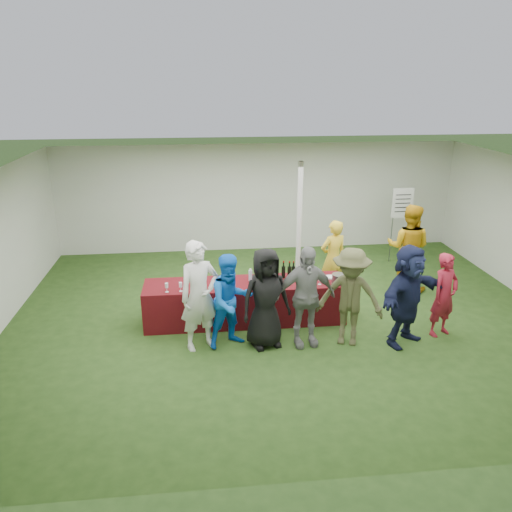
{
  "coord_description": "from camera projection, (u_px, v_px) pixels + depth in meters",
  "views": [
    {
      "loc": [
        -1.4,
        -8.26,
        4.21
      ],
      "look_at": [
        -0.51,
        -0.05,
        1.25
      ],
      "focal_mm": 35.0,
      "sensor_mm": 36.0,
      "label": 1
    }
  ],
  "objects": [
    {
      "name": "customer_5",
      "position": [
        408.0,
        295.0,
        8.13
      ],
      "size": [
        1.61,
        1.31,
        1.72
      ],
      "primitive_type": "imported",
      "rotation": [
        0.0,
        0.0,
        0.58
      ],
      "color": "#161B3C",
      "rests_on": "ground"
    },
    {
      "name": "customer_1",
      "position": [
        231.0,
        301.0,
        8.08
      ],
      "size": [
        0.94,
        0.85,
        1.59
      ],
      "primitive_type": "imported",
      "rotation": [
        0.0,
        0.0,
        0.39
      ],
      "color": "blue",
      "rests_on": "ground"
    },
    {
      "name": "serving_table",
      "position": [
        245.0,
        302.0,
        9.05
      ],
      "size": [
        3.6,
        0.8,
        0.75
      ],
      "primitive_type": "cube",
      "color": "#590F11",
      "rests_on": "ground"
    },
    {
      "name": "ground",
      "position": [
        283.0,
        317.0,
        9.29
      ],
      "size": [
        60.0,
        60.0,
        0.0
      ],
      "primitive_type": "plane",
      "color": "#284719",
      "rests_on": "ground"
    },
    {
      "name": "tent",
      "position": [
        299.0,
        229.0,
        10.01
      ],
      "size": [
        10.0,
        10.0,
        10.0
      ],
      "color": "white",
      "rests_on": "ground"
    },
    {
      "name": "water_bottle",
      "position": [
        250.0,
        275.0,
        8.97
      ],
      "size": [
        0.07,
        0.07,
        0.23
      ],
      "color": "silver",
      "rests_on": "serving_table"
    },
    {
      "name": "wine_list_sign",
      "position": [
        402.0,
        209.0,
        11.67
      ],
      "size": [
        0.5,
        0.03,
        1.8
      ],
      "color": "slate",
      "rests_on": "ground"
    },
    {
      "name": "customer_6",
      "position": [
        444.0,
        295.0,
        8.45
      ],
      "size": [
        0.63,
        0.54,
        1.47
      ],
      "primitive_type": "imported",
      "rotation": [
        0.0,
        0.0,
        0.41
      ],
      "color": "maroon",
      "rests_on": "ground"
    },
    {
      "name": "bar_towel",
      "position": [
        327.0,
        277.0,
        9.12
      ],
      "size": [
        0.25,
        0.18,
        0.03
      ],
      "primitive_type": "cube",
      "color": "white",
      "rests_on": "serving_table"
    },
    {
      "name": "customer_3",
      "position": [
        305.0,
        297.0,
        8.08
      ],
      "size": [
        1.05,
        0.53,
        1.72
      ],
      "primitive_type": "imported",
      "rotation": [
        0.0,
        0.0,
        0.12
      ],
      "color": "gray",
      "rests_on": "ground"
    },
    {
      "name": "staff_pourer",
      "position": [
        333.0,
        258.0,
        10.02
      ],
      "size": [
        0.66,
        0.53,
        1.58
      ],
      "primitive_type": "imported",
      "rotation": [
        0.0,
        0.0,
        3.45
      ],
      "color": "yellow",
      "rests_on": "ground"
    },
    {
      "name": "staff_back",
      "position": [
        408.0,
        248.0,
        10.27
      ],
      "size": [
        1.11,
        1.04,
        1.82
      ],
      "primitive_type": "imported",
      "rotation": [
        0.0,
        0.0,
        2.61
      ],
      "color": "gold",
      "rests_on": "ground"
    },
    {
      "name": "wine_bottles",
      "position": [
        282.0,
        272.0,
        9.08
      ],
      "size": [
        0.76,
        0.14,
        0.32
      ],
      "color": "black",
      "rests_on": "serving_table"
    },
    {
      "name": "customer_2",
      "position": [
        266.0,
        298.0,
        8.07
      ],
      "size": [
        0.94,
        0.74,
        1.69
      ],
      "primitive_type": "imported",
      "rotation": [
        0.0,
        0.0,
        0.27
      ],
      "color": "black",
      "rests_on": "ground"
    },
    {
      "name": "customer_0",
      "position": [
        199.0,
        296.0,
        7.97
      ],
      "size": [
        0.79,
        0.68,
        1.83
      ],
      "primitive_type": "imported",
      "rotation": [
        0.0,
        0.0,
        0.43
      ],
      "color": "white",
      "rests_on": "ground"
    },
    {
      "name": "wine_glasses",
      "position": [
        219.0,
        284.0,
        8.6
      ],
      "size": [
        2.74,
        0.14,
        0.16
      ],
      "color": "silver",
      "rests_on": "serving_table"
    },
    {
      "name": "dump_bucket",
      "position": [
        339.0,
        279.0,
        8.85
      ],
      "size": [
        0.25,
        0.25,
        0.18
      ],
      "primitive_type": "cylinder",
      "color": "slate",
      "rests_on": "serving_table"
    },
    {
      "name": "customer_4",
      "position": [
        350.0,
        297.0,
        8.12
      ],
      "size": [
        1.23,
        0.96,
        1.68
      ],
      "primitive_type": "imported",
      "rotation": [
        0.0,
        0.0,
        -0.36
      ],
      "color": "#494A2B",
      "rests_on": "ground"
    }
  ]
}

